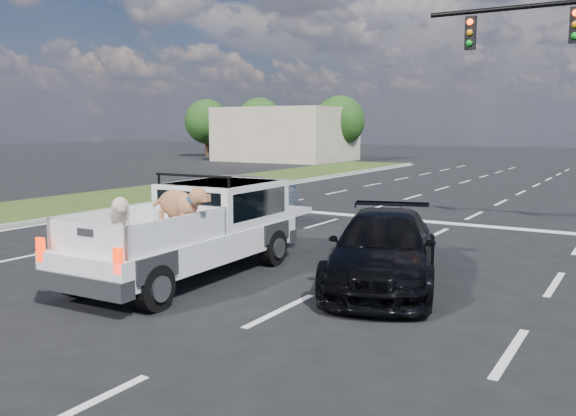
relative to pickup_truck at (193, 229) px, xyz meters
The scene contains 11 objects.
ground 1.65m from the pickup_truck, 49.81° to the right, with size 160.00×160.00×0.00m, color black.
road_markings 5.67m from the pickup_truck, 81.00° to the left, with size 17.75×60.00×0.01m.
grass_median_left 11.76m from the pickup_truck, 154.96° to the left, with size 5.00×60.00×0.10m, color #233C12.
curb_left 9.60m from the pickup_truck, 148.73° to the left, with size 0.15×60.00×0.14m, color gray.
building_left 39.87m from the pickup_truck, 118.68° to the left, with size 10.00×8.00×4.40m, color #BFAC91.
tree_far_a 47.12m from the pickup_truck, 128.24° to the left, with size 4.20×4.20×5.40m.
tree_far_b 43.66m from the pickup_truck, 122.03° to the left, with size 4.20×4.20×5.40m.
tree_far_c 40.01m from the pickup_truck, 112.25° to the left, with size 4.20×4.20×5.40m.
pickup_truck is the anchor object (origin of this frame).
silver_sedan 4.59m from the pickup_truck, 121.31° to the left, with size 2.00×4.97×1.69m, color silver.
black_coupe 3.65m from the pickup_truck, 20.33° to the left, with size 1.87×4.59×1.33m, color black.
Camera 1 is at (6.68, -7.95, 2.91)m, focal length 38.00 mm.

